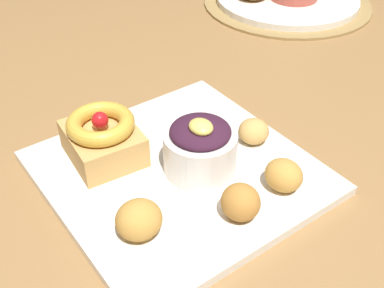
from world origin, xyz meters
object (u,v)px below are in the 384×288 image
object	(u,v)px
fritter_front	(139,220)
front_plate	(178,173)
fritter_extra	(241,202)
fritter_middle	(254,131)
berry_ramekin	(200,147)
cake_slice	(102,137)
fritter_back	(284,175)

from	to	relation	value
fritter_front	front_plate	bearing A→B (deg)	123.59
front_plate	fritter_front	world-z (taller)	fritter_front
front_plate	fritter_extra	size ratio (longest dim) A/B	6.82
fritter_middle	berry_ramekin	bearing A→B (deg)	-87.87
front_plate	berry_ramekin	size ratio (longest dim) A/B	3.43
cake_slice	fritter_middle	distance (m)	0.19
berry_ramekin	fritter_extra	xyz separation A→B (m)	(0.09, -0.01, -0.01)
cake_slice	fritter_extra	xyz separation A→B (m)	(0.17, 0.07, -0.01)
fritter_front	fritter_middle	distance (m)	0.20
fritter_front	fritter_back	xyz separation A→B (m)	(0.04, 0.17, -0.00)
front_plate	fritter_middle	bearing A→B (deg)	83.54
front_plate	cake_slice	distance (m)	0.10
front_plate	berry_ramekin	world-z (taller)	berry_ramekin
cake_slice	fritter_front	xyz separation A→B (m)	(0.13, -0.03, -0.01)
fritter_front	fritter_extra	size ratio (longest dim) A/B	1.13
front_plate	cake_slice	xyz separation A→B (m)	(-0.07, -0.06, 0.03)
fritter_front	berry_ramekin	bearing A→B (deg)	111.85
cake_slice	fritter_extra	bearing A→B (deg)	21.31
cake_slice	fritter_extra	distance (m)	0.19
fritter_extra	fritter_middle	bearing A→B (deg)	132.06
berry_ramekin	fritter_front	world-z (taller)	berry_ramekin
front_plate	fritter_front	xyz separation A→B (m)	(0.06, -0.09, 0.03)
berry_ramekin	fritter_back	size ratio (longest dim) A/B	1.91
fritter_extra	fritter_front	bearing A→B (deg)	-112.89
cake_slice	berry_ramekin	size ratio (longest dim) A/B	1.16
front_plate	fritter_middle	world-z (taller)	fritter_middle
fritter_front	fritter_extra	distance (m)	0.11
front_plate	fritter_back	xyz separation A→B (m)	(0.10, 0.08, 0.02)
fritter_middle	fritter_extra	distance (m)	0.13
berry_ramekin	fritter_front	size ratio (longest dim) A/B	1.76
front_plate	fritter_back	distance (m)	0.12
front_plate	fritter_front	bearing A→B (deg)	-56.41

